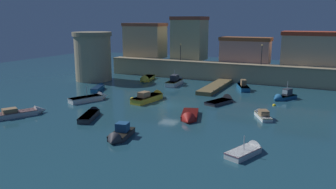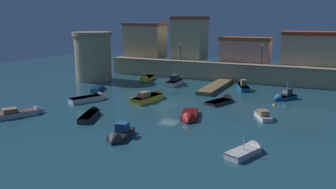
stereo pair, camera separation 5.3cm
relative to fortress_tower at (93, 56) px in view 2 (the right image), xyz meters
name	(u,v)px [view 2 (the right image)]	position (x,y,z in m)	size (l,w,h in m)	color
ground_plane	(169,105)	(22.20, -12.23, -4.80)	(126.21, 126.21, 0.00)	#1E4756
quay_wall	(216,71)	(22.20, 10.01, -2.99)	(46.72, 2.72, 3.59)	tan
old_town_backdrop	(216,43)	(20.88, 13.85, 2.23)	(44.19, 6.24, 9.13)	tan
fortress_tower	(93,56)	(0.00, 0.00, 0.00)	(7.62, 7.62, 9.48)	tan
pier_dock	(216,87)	(24.63, 2.11, -4.48)	(2.59, 13.38, 0.70)	brown
quay_lamp_0	(181,49)	(14.55, 10.01, 1.08)	(0.32, 0.32, 3.45)	black
quay_lamp_1	(262,51)	(30.89, 10.01, 1.28)	(0.32, 0.32, 3.79)	black
moored_boat_0	(262,114)	(35.09, -12.77, -4.44)	(3.07, 4.62, 1.41)	white
moored_boat_1	(242,86)	(28.93, 3.81, -4.31)	(3.76, 6.36, 2.10)	#195689
moored_boat_2	(176,81)	(16.81, 2.63, -4.21)	(2.22, 6.60, 3.30)	white
moored_boat_3	(119,135)	(23.44, -26.84, -4.40)	(2.40, 4.68, 1.94)	#333338
moored_boat_4	(151,97)	(18.50, -10.68, -4.29)	(2.87, 7.13, 2.04)	gold
moored_boat_5	(248,150)	(36.03, -25.07, -4.50)	(3.09, 4.74, 2.28)	white
moored_boat_6	(92,98)	(10.63, -14.50, -4.41)	(4.01, 6.29, 2.73)	white
moored_boat_7	(147,79)	(9.98, 3.61, -4.43)	(3.32, 6.47, 1.80)	gold
moored_boat_8	(283,97)	(36.34, -1.75, -4.39)	(3.62, 4.93, 3.17)	#195689
moored_boat_9	(91,114)	(15.87, -21.45, -4.48)	(3.38, 6.03, 1.33)	#333338
moored_boat_10	(99,88)	(6.87, -7.72, -4.43)	(2.90, 5.43, 1.12)	#195689
moored_boat_11	(189,117)	(27.31, -17.43, -4.51)	(3.38, 5.89, 1.77)	red
moored_boat_12	(19,113)	(7.64, -25.12, -4.40)	(4.84, 7.24, 1.57)	silver
moored_boat_13	(224,101)	(28.76, -7.22, -4.56)	(3.67, 5.75, 1.78)	#333338
mooring_buoy_0	(132,99)	(15.64, -11.28, -4.80)	(0.64, 0.64, 0.64)	yellow
mooring_buoy_1	(159,95)	(18.02, -7.05, -4.80)	(0.60, 0.60, 0.60)	red
mooring_buoy_2	(274,106)	(35.70, -6.17, -4.80)	(0.51, 0.51, 0.51)	yellow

